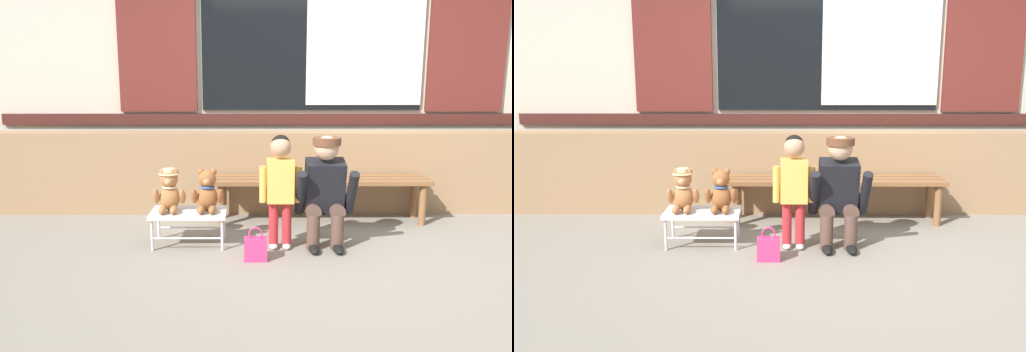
# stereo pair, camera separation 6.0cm
# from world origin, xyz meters

# --- Properties ---
(ground_plane) EXTENTS (60.00, 60.00, 0.00)m
(ground_plane) POSITION_xyz_m (0.00, 0.00, 0.00)
(ground_plane) COLOR gray
(brick_low_wall) EXTENTS (7.28, 0.25, 0.85)m
(brick_low_wall) POSITION_xyz_m (0.00, 1.43, 0.42)
(brick_low_wall) COLOR #997551
(brick_low_wall) RESTS_ON ground
(shop_facade) EXTENTS (7.43, 0.26, 3.80)m
(shop_facade) POSITION_xyz_m (0.00, 1.94, 1.90)
(shop_facade) COLOR beige
(shop_facade) RESTS_ON ground
(wooden_bench_long) EXTENTS (2.10, 0.40, 0.44)m
(wooden_bench_long) POSITION_xyz_m (0.02, 1.06, 0.37)
(wooden_bench_long) COLOR brown
(wooden_bench_long) RESTS_ON ground
(small_display_bench) EXTENTS (0.64, 0.36, 0.30)m
(small_display_bench) POSITION_xyz_m (-1.19, 0.37, 0.27)
(small_display_bench) COLOR silver
(small_display_bench) RESTS_ON ground
(teddy_bear_with_hat) EXTENTS (0.28, 0.27, 0.36)m
(teddy_bear_with_hat) POSITION_xyz_m (-1.35, 0.37, 0.47)
(teddy_bear_with_hat) COLOR #A86B3D
(teddy_bear_with_hat) RESTS_ON small_display_bench
(teddy_bear_plain) EXTENTS (0.28, 0.26, 0.36)m
(teddy_bear_plain) POSITION_xyz_m (-1.03, 0.37, 0.46)
(teddy_bear_plain) COLOR #93562D
(teddy_bear_plain) RESTS_ON small_display_bench
(child_standing) EXTENTS (0.35, 0.18, 0.96)m
(child_standing) POSITION_xyz_m (-0.42, 0.27, 0.59)
(child_standing) COLOR #B7282D
(child_standing) RESTS_ON ground
(adult_crouching) EXTENTS (0.50, 0.49, 0.95)m
(adult_crouching) POSITION_xyz_m (-0.04, 0.32, 0.48)
(adult_crouching) COLOR brown
(adult_crouching) RESTS_ON ground
(handbag_on_ground) EXTENTS (0.18, 0.11, 0.27)m
(handbag_on_ground) POSITION_xyz_m (-0.63, -0.01, 0.10)
(handbag_on_ground) COLOR #E53370
(handbag_on_ground) RESTS_ON ground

